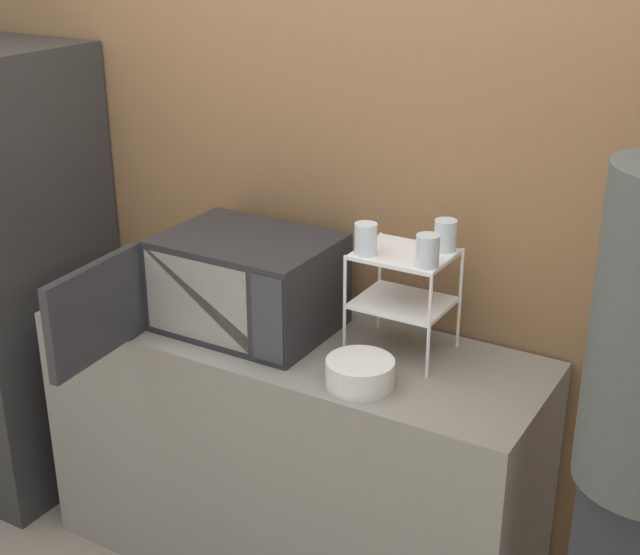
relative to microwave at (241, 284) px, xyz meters
name	(u,v)px	position (x,y,z in m)	size (l,w,h in m)	color
wall_back	(338,185)	(0.16, 0.34, 0.26)	(8.00, 0.06, 2.60)	olive
counter	(289,455)	(0.16, 0.02, -0.59)	(1.65, 0.56, 0.88)	gray
microwave	(241,284)	(0.00, 0.00, 0.00)	(0.56, 0.81, 0.31)	#262628
dish_rack	(404,281)	(0.51, 0.11, 0.08)	(0.28, 0.24, 0.32)	white
glass_front_left	(366,239)	(0.42, 0.04, 0.22)	(0.07, 0.07, 0.09)	silver
glass_back_right	(445,235)	(0.60, 0.19, 0.22)	(0.07, 0.07, 0.09)	silver
glass_front_right	(428,251)	(0.61, 0.04, 0.22)	(0.07, 0.07, 0.09)	silver
bowl	(360,373)	(0.50, -0.14, -0.11)	(0.20, 0.20, 0.08)	silver
refrigerator	(1,274)	(-1.11, -0.02, -0.19)	(0.63, 0.67, 1.70)	#2D2D2D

